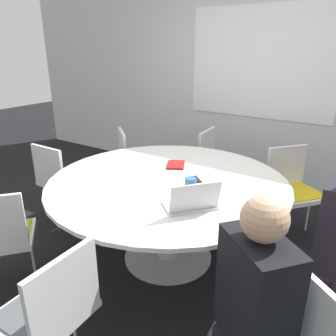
{
  "coord_description": "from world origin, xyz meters",
  "views": [
    {
      "loc": [
        1.35,
        -2.03,
        1.75
      ],
      "look_at": [
        0.0,
        0.0,
        0.84
      ],
      "focal_mm": 35.0,
      "sensor_mm": 36.0,
      "label": 1
    }
  ],
  "objects_px": {
    "chair_5": "(60,176)",
    "spiral_notebook": "(176,165)",
    "chair_3": "(216,160)",
    "cell_phone": "(195,179)",
    "chair_7": "(50,307)",
    "person_0": "(252,298)",
    "laptop": "(192,202)",
    "handbag": "(191,178)",
    "chair_4": "(134,159)",
    "chair_2": "(292,184)",
    "coffee_cup": "(190,184)"
  },
  "relations": [
    {
      "from": "chair_4",
      "to": "handbag",
      "type": "bearing_deg",
      "value": 95.65
    },
    {
      "from": "laptop",
      "to": "spiral_notebook",
      "type": "xyz_separation_m",
      "value": [
        -0.53,
        0.65,
        -0.04
      ]
    },
    {
      "from": "chair_5",
      "to": "chair_7",
      "type": "xyz_separation_m",
      "value": [
        1.4,
        -1.2,
        0.0
      ]
    },
    {
      "from": "chair_7",
      "to": "cell_phone",
      "type": "bearing_deg",
      "value": -4.98
    },
    {
      "from": "chair_2",
      "to": "chair_3",
      "type": "distance_m",
      "value": 0.94
    },
    {
      "from": "chair_4",
      "to": "chair_5",
      "type": "relative_size",
      "value": 1.0
    },
    {
      "from": "chair_7",
      "to": "laptop",
      "type": "bearing_deg",
      "value": -19.89
    },
    {
      "from": "chair_5",
      "to": "spiral_notebook",
      "type": "bearing_deg",
      "value": 17.94
    },
    {
      "from": "person_0",
      "to": "chair_7",
      "type": "bearing_deg",
      "value": 64.01
    },
    {
      "from": "chair_7",
      "to": "laptop",
      "type": "xyz_separation_m",
      "value": [
        0.29,
        0.93,
        0.29
      ]
    },
    {
      "from": "chair_3",
      "to": "chair_7",
      "type": "relative_size",
      "value": 1.0
    },
    {
      "from": "chair_3",
      "to": "handbag",
      "type": "distance_m",
      "value": 0.56
    },
    {
      "from": "spiral_notebook",
      "to": "coffee_cup",
      "type": "height_order",
      "value": "coffee_cup"
    },
    {
      "from": "chair_3",
      "to": "chair_7",
      "type": "distance_m",
      "value": 2.55
    },
    {
      "from": "chair_5",
      "to": "coffee_cup",
      "type": "xyz_separation_m",
      "value": [
        1.52,
        0.0,
        0.28
      ]
    },
    {
      "from": "chair_2",
      "to": "chair_4",
      "type": "distance_m",
      "value": 1.77
    },
    {
      "from": "chair_5",
      "to": "person_0",
      "type": "bearing_deg",
      "value": -19.0
    },
    {
      "from": "chair_3",
      "to": "spiral_notebook",
      "type": "xyz_separation_m",
      "value": [
        0.05,
        -0.96,
        0.25
      ]
    },
    {
      "from": "chair_5",
      "to": "cell_phone",
      "type": "height_order",
      "value": "chair_5"
    },
    {
      "from": "chair_7",
      "to": "coffee_cup",
      "type": "height_order",
      "value": "chair_7"
    },
    {
      "from": "chair_7",
      "to": "laptop",
      "type": "height_order",
      "value": "laptop"
    },
    {
      "from": "laptop",
      "to": "spiral_notebook",
      "type": "distance_m",
      "value": 0.84
    },
    {
      "from": "chair_5",
      "to": "person_0",
      "type": "distance_m",
      "value": 2.43
    },
    {
      "from": "chair_3",
      "to": "person_0",
      "type": "relative_size",
      "value": 0.71
    },
    {
      "from": "chair_7",
      "to": "chair_5",
      "type": "bearing_deg",
      "value": 46.8
    },
    {
      "from": "chair_2",
      "to": "person_0",
      "type": "xyz_separation_m",
      "value": [
        0.27,
        -1.89,
        0.2
      ]
    },
    {
      "from": "spiral_notebook",
      "to": "handbag",
      "type": "height_order",
      "value": "spiral_notebook"
    },
    {
      "from": "chair_5",
      "to": "spiral_notebook",
      "type": "height_order",
      "value": "chair_5"
    },
    {
      "from": "chair_3",
      "to": "spiral_notebook",
      "type": "bearing_deg",
      "value": -1.7
    },
    {
      "from": "chair_7",
      "to": "spiral_notebook",
      "type": "bearing_deg",
      "value": 6.28
    },
    {
      "from": "chair_5",
      "to": "handbag",
      "type": "xyz_separation_m",
      "value": [
        0.7,
        1.46,
        -0.36
      ]
    },
    {
      "from": "laptop",
      "to": "cell_phone",
      "type": "height_order",
      "value": "laptop"
    },
    {
      "from": "chair_5",
      "to": "spiral_notebook",
      "type": "distance_m",
      "value": 1.24
    },
    {
      "from": "coffee_cup",
      "to": "laptop",
      "type": "bearing_deg",
      "value": -58.35
    },
    {
      "from": "handbag",
      "to": "chair_2",
      "type": "bearing_deg",
      "value": -15.41
    },
    {
      "from": "spiral_notebook",
      "to": "handbag",
      "type": "distance_m",
      "value": 1.33
    },
    {
      "from": "chair_3",
      "to": "cell_phone",
      "type": "height_order",
      "value": "chair_3"
    },
    {
      "from": "chair_3",
      "to": "chair_7",
      "type": "bearing_deg",
      "value": 2.09
    },
    {
      "from": "chair_5",
      "to": "person_0",
      "type": "height_order",
      "value": "person_0"
    },
    {
      "from": "chair_7",
      "to": "person_0",
      "type": "bearing_deg",
      "value": -67.87
    },
    {
      "from": "chair_4",
      "to": "laptop",
      "type": "xyz_separation_m",
      "value": [
        1.42,
        -1.12,
        0.29
      ]
    },
    {
      "from": "chair_3",
      "to": "chair_4",
      "type": "height_order",
      "value": "same"
    },
    {
      "from": "chair_3",
      "to": "cell_phone",
      "type": "xyz_separation_m",
      "value": [
        0.35,
        -1.15,
        0.24
      ]
    },
    {
      "from": "chair_3",
      "to": "spiral_notebook",
      "type": "height_order",
      "value": "chair_3"
    },
    {
      "from": "chair_2",
      "to": "chair_3",
      "type": "xyz_separation_m",
      "value": [
        -0.91,
        0.23,
        0.0
      ]
    },
    {
      "from": "coffee_cup",
      "to": "spiral_notebook",
      "type": "bearing_deg",
      "value": 134.58
    },
    {
      "from": "cell_phone",
      "to": "handbag",
      "type": "distance_m",
      "value": 1.6
    },
    {
      "from": "coffee_cup",
      "to": "person_0",
      "type": "bearing_deg",
      "value": -45.62
    },
    {
      "from": "person_0",
      "to": "coffee_cup",
      "type": "bearing_deg",
      "value": -6.22
    },
    {
      "from": "cell_phone",
      "to": "handbag",
      "type": "relative_size",
      "value": 0.42
    }
  ]
}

